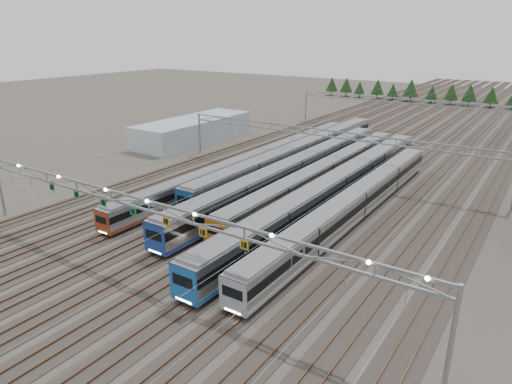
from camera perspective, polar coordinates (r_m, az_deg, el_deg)
The scene contains 13 objects.
ground at distance 48.02m, azimuth -12.54°, elevation -9.89°, with size 400.00×400.00×0.00m, color #47423A.
track_bed at distance 133.72m, azimuth 20.10°, elevation 8.89°, with size 54.00×260.00×5.42m.
train_a at distance 79.60m, azimuth 0.17°, elevation 3.92°, with size 2.57×66.25×3.34m.
train_b at distance 82.83m, azimuth 5.37°, elevation 4.74°, with size 3.16×60.98×4.13m.
train_c at distance 72.31m, azimuth 4.68°, elevation 2.56°, with size 3.12×60.37×4.07m.
train_d at distance 71.94m, azimuth 8.52°, elevation 2.23°, with size 2.95×54.34×3.84m.
train_e at distance 65.15m, azimuth 9.88°, elevation 0.45°, with size 3.14×63.13×4.10m.
train_f at distance 60.27m, azimuth 12.26°, elevation -1.46°, with size 2.89×53.20×3.77m.
gantry_near at distance 45.00m, azimuth -13.33°, elevation -2.02°, with size 56.36×0.61×8.08m.
gantry_mid at distance 76.87m, azimuth 9.04°, elevation 6.56°, with size 56.36×0.36×8.00m.
gantry_far at distance 118.63m, azimuth 18.51°, elevation 10.27°, with size 56.36×0.36×8.00m.
west_shed at distance 103.92m, azimuth -7.74°, elevation 7.72°, with size 10.00×30.00×4.92m, color #A0B7C0.
treeline at distance 169.92m, azimuth 22.09°, elevation 11.59°, with size 87.50×5.60×7.02m.
Camera 1 is at (31.27, -28.21, 23.07)m, focal length 32.00 mm.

